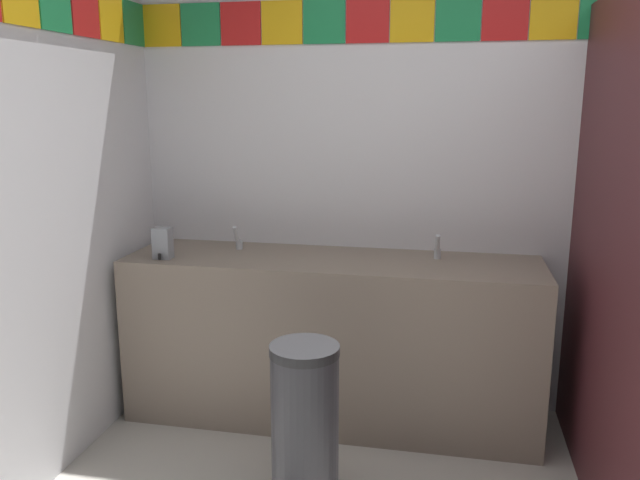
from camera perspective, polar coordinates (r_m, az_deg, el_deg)
wall_back at (r=3.43m, az=13.68°, el=6.98°), size 3.62×0.09×2.71m
vanity_counter at (r=3.37m, az=1.02°, el=-8.75°), size 2.13×0.57×0.88m
faucet_left at (r=3.45m, az=-7.40°, el=-0.03°), size 0.04×0.10×0.14m
faucet_right at (r=3.27m, az=10.55°, el=-0.84°), size 0.04×0.10×0.14m
soap_dispenser at (r=3.33m, az=-13.99°, el=-0.29°), size 0.09×0.09×0.16m
trash_bin at (r=2.75m, az=-1.37°, el=-16.21°), size 0.29×0.29×0.70m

